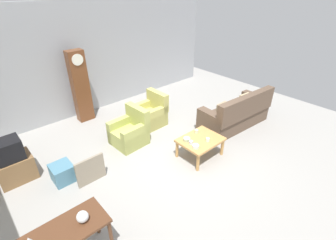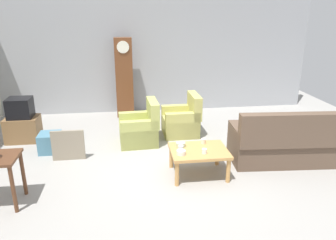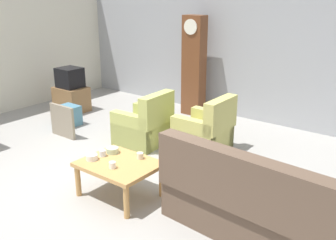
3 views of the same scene
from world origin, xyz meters
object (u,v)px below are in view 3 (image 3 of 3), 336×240
object	(u,v)px
grandfather_clock	(194,66)
armchair_olive_far	(205,133)
couch_floral	(258,208)
tv_stand_cabinet	(72,99)
cup_white_porcelain	(112,165)
cup_blue_rimmed	(103,153)
bowl_white_stacked	(92,157)
cup_cream_tall	(140,156)
coffee_table_wood	(119,167)
bowl_shallow_green	(112,150)
armchair_olive_near	(144,127)
storage_box_blue	(67,116)
framed_picture_leaning	(62,121)
tv_crt	(70,78)

from	to	relation	value
grandfather_clock	armchair_olive_far	bearing A→B (deg)	-50.16
couch_floral	tv_stand_cabinet	distance (m)	5.45
grandfather_clock	tv_stand_cabinet	distance (m)	2.74
cup_white_porcelain	cup_blue_rimmed	xyz separation A→B (m)	(-0.36, 0.17, 0.00)
grandfather_clock	bowl_white_stacked	world-z (taller)	grandfather_clock
couch_floral	cup_cream_tall	world-z (taller)	couch_floral
coffee_table_wood	bowl_shallow_green	world-z (taller)	bowl_shallow_green
armchair_olive_near	cup_cream_tall	distance (m)	1.66
tv_stand_cabinet	storage_box_blue	size ratio (longest dim) A/B	1.58
couch_floral	bowl_white_stacked	bearing A→B (deg)	-169.01
coffee_table_wood	bowl_shallow_green	size ratio (longest dim) A/B	5.80
couch_floral	cup_cream_tall	distance (m)	1.64
cup_blue_rimmed	cup_cream_tall	world-z (taller)	cup_blue_rimmed
coffee_table_wood	bowl_white_stacked	xyz separation A→B (m)	(-0.33, -0.15, 0.10)
couch_floral	tv_stand_cabinet	size ratio (longest dim) A/B	3.17
cup_white_porcelain	cup_cream_tall	xyz separation A→B (m)	(0.08, 0.41, -0.00)
couch_floral	armchair_olive_far	distance (m)	2.39
bowl_white_stacked	coffee_table_wood	bearing A→B (deg)	24.36
cup_white_porcelain	storage_box_blue	bearing A→B (deg)	151.87
grandfather_clock	bowl_shallow_green	distance (m)	3.44
tv_stand_cabinet	cup_blue_rimmed	world-z (taller)	cup_blue_rimmed
grandfather_clock	storage_box_blue	bearing A→B (deg)	-125.44
tv_stand_cabinet	framed_picture_leaning	size ratio (longest dim) A/B	1.13
armchair_olive_near	coffee_table_wood	xyz separation A→B (m)	(0.91, -1.53, 0.09)
storage_box_blue	bowl_shallow_green	size ratio (longest dim) A/B	2.59
framed_picture_leaning	cup_blue_rimmed	size ratio (longest dim) A/B	7.12
cup_cream_tall	bowl_shallow_green	bearing A→B (deg)	-168.36
tv_stand_cabinet	bowl_white_stacked	size ratio (longest dim) A/B	4.61
coffee_table_wood	tv_crt	distance (m)	3.96
coffee_table_wood	tv_stand_cabinet	world-z (taller)	tv_stand_cabinet
armchair_olive_far	coffee_table_wood	xyz separation A→B (m)	(-0.06, -1.93, 0.09)
armchair_olive_far	cup_cream_tall	xyz separation A→B (m)	(0.07, -1.67, 0.20)
cup_white_porcelain	cup_blue_rimmed	bearing A→B (deg)	154.07
armchair_olive_far	tv_crt	distance (m)	3.49
storage_box_blue	bowl_shallow_green	xyz separation A→B (m)	(2.43, -1.15, 0.31)
tv_crt	cup_cream_tall	xyz separation A→B (m)	(3.53, -1.74, -0.23)
grandfather_clock	tv_stand_cabinet	size ratio (longest dim) A/B	3.00
cup_blue_rimmed	coffee_table_wood	bearing A→B (deg)	-2.16
bowl_white_stacked	bowl_shallow_green	bearing A→B (deg)	81.24
storage_box_blue	cup_white_porcelain	distance (m)	3.15
grandfather_clock	bowl_shallow_green	xyz separation A→B (m)	(0.92, -3.27, -0.53)
armchair_olive_near	tv_stand_cabinet	size ratio (longest dim) A/B	1.35
tv_crt	bowl_white_stacked	size ratio (longest dim) A/B	3.26
armchair_olive_far	bowl_shallow_green	xyz separation A→B (m)	(-0.34, -1.76, 0.20)
grandfather_clock	cup_white_porcelain	bearing A→B (deg)	-70.76
grandfather_clock	couch_floral	bearing A→B (deg)	-46.94
coffee_table_wood	cup_cream_tall	size ratio (longest dim) A/B	11.12
tv_crt	bowl_white_stacked	bearing A→B (deg)	-34.90
couch_floral	armchair_olive_near	size ratio (longest dim) A/B	2.35
framed_picture_leaning	bowl_white_stacked	size ratio (longest dim) A/B	4.07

